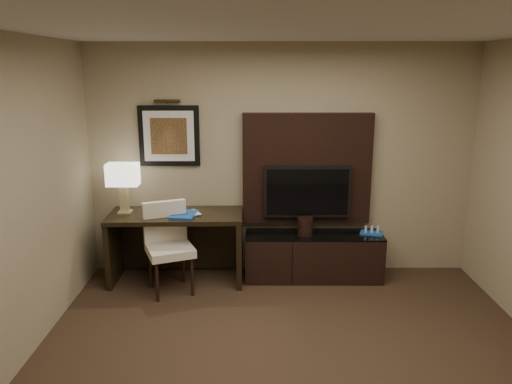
{
  "coord_description": "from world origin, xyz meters",
  "views": [
    {
      "loc": [
        -0.31,
        -3.27,
        2.42
      ],
      "look_at": [
        -0.3,
        1.8,
        1.15
      ],
      "focal_mm": 35.0,
      "sensor_mm": 36.0,
      "label": 1
    }
  ],
  "objects_px": {
    "tv": "(307,191)",
    "minibar_tray": "(372,230)",
    "credenza": "(313,256)",
    "ice_bucket": "(305,226)",
    "desk": "(177,247)",
    "desk_phone": "(155,211)",
    "table_lamp": "(124,188)",
    "desk_chair": "(170,249)"
  },
  "relations": [
    {
      "from": "tv",
      "to": "minibar_tray",
      "type": "bearing_deg",
      "value": -10.71
    },
    {
      "from": "credenza",
      "to": "minibar_tray",
      "type": "relative_size",
      "value": 6.27
    },
    {
      "from": "ice_bucket",
      "to": "desk",
      "type": "bearing_deg",
      "value": -178.9
    },
    {
      "from": "tv",
      "to": "desk_phone",
      "type": "xyz_separation_m",
      "value": [
        -1.73,
        -0.23,
        -0.16
      ]
    },
    {
      "from": "desk_phone",
      "to": "ice_bucket",
      "type": "xyz_separation_m",
      "value": [
        1.7,
        0.07,
        -0.21
      ]
    },
    {
      "from": "table_lamp",
      "to": "desk_phone",
      "type": "relative_size",
      "value": 2.91
    },
    {
      "from": "desk_chair",
      "to": "credenza",
      "type": "bearing_deg",
      "value": -9.41
    },
    {
      "from": "desk",
      "to": "desk_chair",
      "type": "distance_m",
      "value": 0.32
    },
    {
      "from": "desk",
      "to": "desk_phone",
      "type": "height_order",
      "value": "desk_phone"
    },
    {
      "from": "credenza",
      "to": "table_lamp",
      "type": "height_order",
      "value": "table_lamp"
    },
    {
      "from": "desk_chair",
      "to": "desk_phone",
      "type": "distance_m",
      "value": 0.49
    },
    {
      "from": "tv",
      "to": "desk_phone",
      "type": "height_order",
      "value": "tv"
    },
    {
      "from": "desk",
      "to": "credenza",
      "type": "xyz_separation_m",
      "value": [
        1.58,
        0.05,
        -0.13
      ]
    },
    {
      "from": "desk",
      "to": "tv",
      "type": "relative_size",
      "value": 1.51
    },
    {
      "from": "credenza",
      "to": "desk",
      "type": "bearing_deg",
      "value": -177.71
    },
    {
      "from": "minibar_tray",
      "to": "desk_phone",
      "type": "bearing_deg",
      "value": -177.82
    },
    {
      "from": "table_lamp",
      "to": "minibar_tray",
      "type": "xyz_separation_m",
      "value": [
        2.84,
        0.0,
        -0.51
      ]
    },
    {
      "from": "table_lamp",
      "to": "desk_phone",
      "type": "bearing_deg",
      "value": -14.39
    },
    {
      "from": "tv",
      "to": "desk_chair",
      "type": "xyz_separation_m",
      "value": [
        -1.54,
        -0.5,
        -0.52
      ]
    },
    {
      "from": "credenza",
      "to": "tv",
      "type": "distance_m",
      "value": 0.76
    },
    {
      "from": "credenza",
      "to": "desk_phone",
      "type": "height_order",
      "value": "desk_phone"
    },
    {
      "from": "credenza",
      "to": "desk_phone",
      "type": "bearing_deg",
      "value": -176.51
    },
    {
      "from": "desk",
      "to": "table_lamp",
      "type": "distance_m",
      "value": 0.91
    },
    {
      "from": "tv",
      "to": "table_lamp",
      "type": "bearing_deg",
      "value": -176.11
    },
    {
      "from": "credenza",
      "to": "desk_phone",
      "type": "relative_size",
      "value": 8.03
    },
    {
      "from": "table_lamp",
      "to": "desk_phone",
      "type": "distance_m",
      "value": 0.44
    },
    {
      "from": "desk_phone",
      "to": "ice_bucket",
      "type": "bearing_deg",
      "value": 15.66
    },
    {
      "from": "tv",
      "to": "table_lamp",
      "type": "relative_size",
      "value": 1.74
    },
    {
      "from": "desk_chair",
      "to": "desk",
      "type": "bearing_deg",
      "value": 63.04
    },
    {
      "from": "table_lamp",
      "to": "ice_bucket",
      "type": "distance_m",
      "value": 2.11
    },
    {
      "from": "tv",
      "to": "ice_bucket",
      "type": "relative_size",
      "value": 4.95
    },
    {
      "from": "credenza",
      "to": "ice_bucket",
      "type": "relative_size",
      "value": 7.85
    },
    {
      "from": "table_lamp",
      "to": "desk_chair",
      "type": "bearing_deg",
      "value": -32.62
    },
    {
      "from": "credenza",
      "to": "table_lamp",
      "type": "relative_size",
      "value": 2.76
    },
    {
      "from": "desk_phone",
      "to": "minibar_tray",
      "type": "xyz_separation_m",
      "value": [
        2.47,
        0.09,
        -0.27
      ]
    },
    {
      "from": "desk",
      "to": "ice_bucket",
      "type": "distance_m",
      "value": 1.5
    },
    {
      "from": "desk",
      "to": "desk_phone",
      "type": "relative_size",
      "value": 7.65
    },
    {
      "from": "tv",
      "to": "minibar_tray",
      "type": "relative_size",
      "value": 3.95
    },
    {
      "from": "table_lamp",
      "to": "minibar_tray",
      "type": "distance_m",
      "value": 2.88
    },
    {
      "from": "credenza",
      "to": "table_lamp",
      "type": "xyz_separation_m",
      "value": [
        -2.17,
        -0.0,
        0.82
      ]
    },
    {
      "from": "tv",
      "to": "desk_phone",
      "type": "distance_m",
      "value": 1.75
    },
    {
      "from": "desk_phone",
      "to": "minibar_tray",
      "type": "height_order",
      "value": "desk_phone"
    }
  ]
}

